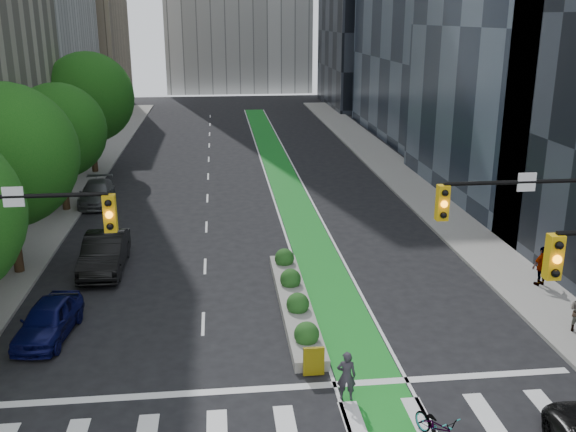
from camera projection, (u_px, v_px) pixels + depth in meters
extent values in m
plane|color=black|center=(283.00, 410.00, 19.41)|extent=(160.00, 160.00, 0.00)
cube|color=gray|center=(64.00, 197.00, 41.86)|extent=(3.60, 90.00, 0.15)
cube|color=gray|center=(415.00, 187.00, 44.35)|extent=(3.60, 90.00, 0.15)
cube|color=#178123|center=(282.00, 174.00, 48.18)|extent=(2.20, 70.00, 0.01)
cube|color=tan|center=(58.00, 2.00, 76.03)|extent=(14.00, 16.00, 26.00)
cylinder|color=black|center=(13.00, 222.00, 28.89)|extent=(0.44, 0.44, 5.04)
sphere|color=#114F11|center=(4.00, 156.00, 27.97)|extent=(6.40, 6.40, 6.40)
cylinder|color=black|center=(63.00, 176.00, 38.45)|extent=(0.44, 0.44, 4.48)
sphere|color=#114F11|center=(58.00, 131.00, 37.64)|extent=(5.60, 5.60, 5.60)
cylinder|color=black|center=(93.00, 140.00, 47.84)|extent=(0.44, 0.44, 5.15)
sphere|color=#114F11|center=(89.00, 97.00, 46.91)|extent=(6.60, 6.60, 6.60)
cylinder|color=black|center=(3.00, 197.00, 17.07)|extent=(5.50, 0.12, 0.12)
cube|color=gold|center=(110.00, 213.00, 17.53)|extent=(0.34, 0.28, 1.05)
sphere|color=orange|center=(109.00, 215.00, 17.37)|extent=(0.20, 0.20, 0.20)
cube|color=white|center=(13.00, 197.00, 17.07)|extent=(0.55, 0.04, 0.55)
cylinder|color=black|center=(535.00, 182.00, 18.64)|extent=(5.50, 0.12, 0.12)
cube|color=gold|center=(442.00, 203.00, 18.52)|extent=(0.34, 0.28, 1.05)
sphere|color=orange|center=(444.00, 204.00, 18.36)|extent=(0.20, 0.20, 0.20)
cube|color=white|center=(527.00, 182.00, 18.58)|extent=(0.55, 0.04, 0.55)
cube|color=gold|center=(554.00, 257.00, 14.35)|extent=(0.34, 0.28, 1.05)
sphere|color=orange|center=(557.00, 259.00, 14.20)|extent=(0.20, 0.20, 0.20)
cube|color=gray|center=(295.00, 304.00, 26.12)|extent=(1.20, 10.00, 0.40)
cube|color=yellow|center=(314.00, 361.00, 21.08)|extent=(0.70, 0.12, 1.00)
sphere|color=#194C19|center=(307.00, 334.00, 22.66)|extent=(0.90, 0.90, 0.90)
sphere|color=#194C19|center=(298.00, 304.00, 25.04)|extent=(0.90, 0.90, 0.90)
sphere|color=#194C19|center=(290.00, 279.00, 27.41)|extent=(0.90, 0.90, 0.90)
sphere|color=#194C19|center=(284.00, 258.00, 29.78)|extent=(0.90, 0.90, 0.90)
imported|color=gray|center=(438.00, 427.00, 17.81)|extent=(1.31, 1.92, 0.96)
imported|color=#312C35|center=(346.00, 376.00, 19.72)|extent=(0.66, 0.49, 1.65)
imported|color=#0B0F47|center=(48.00, 320.00, 23.63)|extent=(2.12, 4.27, 1.40)
imported|color=black|center=(105.00, 253.00, 29.87)|extent=(1.82, 5.14, 1.69)
imported|color=#505355|center=(97.00, 193.00, 40.54)|extent=(2.22, 4.92, 1.40)
imported|color=gray|center=(542.00, 266.00, 27.80)|extent=(1.12, 0.71, 1.77)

